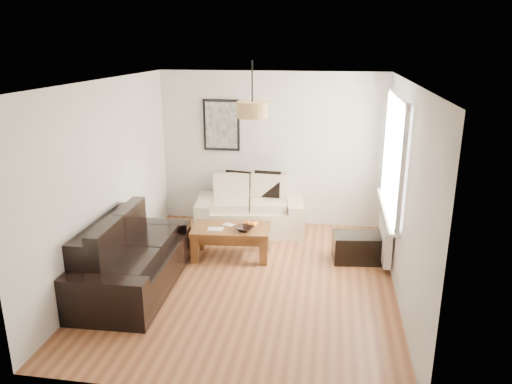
% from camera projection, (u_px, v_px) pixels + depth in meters
% --- Properties ---
extents(floor, '(4.50, 4.50, 0.00)m').
position_uv_depth(floor, '(249.00, 280.00, 6.47)').
color(floor, brown).
rests_on(floor, ground).
extents(ceiling, '(3.80, 4.50, 0.00)m').
position_uv_depth(ceiling, '(248.00, 81.00, 5.70)').
color(ceiling, white).
rests_on(ceiling, floor).
extents(wall_back, '(3.80, 0.04, 2.60)m').
position_uv_depth(wall_back, '(271.00, 150.00, 8.21)').
color(wall_back, silver).
rests_on(wall_back, floor).
extents(wall_front, '(3.80, 0.04, 2.60)m').
position_uv_depth(wall_front, '(201.00, 265.00, 3.96)').
color(wall_front, silver).
rests_on(wall_front, floor).
extents(wall_left, '(0.04, 4.50, 2.60)m').
position_uv_depth(wall_left, '(107.00, 180.00, 6.37)').
color(wall_left, silver).
rests_on(wall_left, floor).
extents(wall_right, '(0.04, 4.50, 2.60)m').
position_uv_depth(wall_right, '(404.00, 194.00, 5.80)').
color(wall_right, silver).
rests_on(wall_right, floor).
extents(window_bay, '(0.14, 1.90, 1.60)m').
position_uv_depth(window_bay, '(395.00, 155.00, 6.47)').
color(window_bay, white).
rests_on(window_bay, wall_right).
extents(radiator, '(0.10, 0.90, 0.52)m').
position_uv_depth(radiator, '(385.00, 239.00, 6.84)').
color(radiator, white).
rests_on(radiator, wall_right).
extents(poster, '(0.62, 0.04, 0.87)m').
position_uv_depth(poster, '(222.00, 125.00, 8.19)').
color(poster, black).
rests_on(poster, wall_back).
extents(pendant_shade, '(0.40, 0.40, 0.20)m').
position_uv_depth(pendant_shade, '(252.00, 110.00, 6.09)').
color(pendant_shade, tan).
rests_on(pendant_shade, ceiling).
extents(loveseat_cream, '(1.87, 1.19, 0.87)m').
position_uv_depth(loveseat_cream, '(250.00, 206.00, 8.06)').
color(loveseat_cream, '#BFB299').
rests_on(loveseat_cream, floor).
extents(sofa_leather, '(1.06, 2.07, 0.88)m').
position_uv_depth(sofa_leather, '(133.00, 255.00, 6.17)').
color(sofa_leather, black).
rests_on(sofa_leather, floor).
extents(coffee_table, '(1.18, 0.71, 0.46)m').
position_uv_depth(coffee_table, '(231.00, 242.00, 7.12)').
color(coffee_table, brown).
rests_on(coffee_table, floor).
extents(ottoman, '(0.75, 0.53, 0.40)m').
position_uv_depth(ottoman, '(358.00, 247.00, 7.00)').
color(ottoman, black).
rests_on(ottoman, floor).
extents(cushion_left, '(0.44, 0.20, 0.42)m').
position_uv_depth(cushion_left, '(238.00, 183.00, 8.21)').
color(cushion_left, black).
rests_on(cushion_left, loveseat_cream).
extents(cushion_right, '(0.45, 0.17, 0.44)m').
position_uv_depth(cushion_right, '(268.00, 184.00, 8.13)').
color(cushion_right, black).
rests_on(cushion_right, loveseat_cream).
extents(fruit_bowl, '(0.30, 0.30, 0.06)m').
position_uv_depth(fruit_bowl, '(245.00, 229.00, 6.91)').
color(fruit_bowl, black).
rests_on(fruit_bowl, coffee_table).
extents(orange_a, '(0.08, 0.08, 0.07)m').
position_uv_depth(orange_a, '(254.00, 224.00, 7.06)').
color(orange_a, orange).
rests_on(orange_a, fruit_bowl).
extents(orange_b, '(0.08, 0.08, 0.06)m').
position_uv_depth(orange_b, '(256.00, 223.00, 7.10)').
color(orange_b, orange).
rests_on(orange_b, fruit_bowl).
extents(orange_c, '(0.10, 0.10, 0.08)m').
position_uv_depth(orange_c, '(248.00, 223.00, 7.10)').
color(orange_c, orange).
rests_on(orange_c, fruit_bowl).
extents(papers, '(0.23, 0.17, 0.01)m').
position_uv_depth(papers, '(216.00, 229.00, 6.98)').
color(papers, beige).
rests_on(papers, coffee_table).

